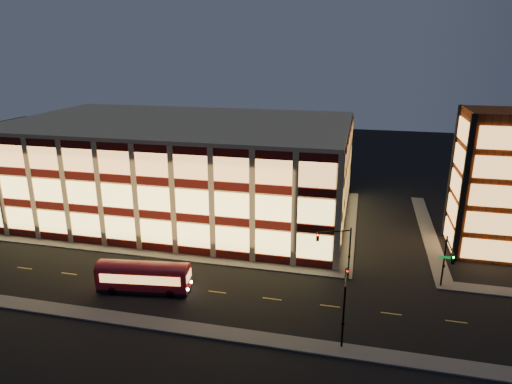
# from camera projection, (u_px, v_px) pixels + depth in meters

# --- Properties ---
(ground) EXTENTS (200.00, 200.00, 0.00)m
(ground) POSITION_uv_depth(u_px,v_px,m) (155.00, 258.00, 56.62)
(ground) COLOR black
(ground) RESTS_ON ground
(sidewalk_office_south) EXTENTS (54.00, 2.00, 0.15)m
(sidewalk_office_south) POSITION_uv_depth(u_px,v_px,m) (137.00, 252.00, 58.18)
(sidewalk_office_south) COLOR #514F4C
(sidewalk_office_south) RESTS_ON ground
(sidewalk_office_east) EXTENTS (2.00, 30.00, 0.15)m
(sidewalk_office_east) POSITION_uv_depth(u_px,v_px,m) (349.00, 224.00, 67.31)
(sidewalk_office_east) COLOR #514F4C
(sidewalk_office_east) RESTS_ON ground
(sidewalk_tower_south) EXTENTS (14.00, 2.00, 0.15)m
(sidewalk_tower_south) POSITION_uv_depth(u_px,v_px,m) (505.00, 292.00, 48.77)
(sidewalk_tower_south) COLOR #514F4C
(sidewalk_tower_south) RESTS_ON ground
(sidewalk_tower_west) EXTENTS (2.00, 30.00, 0.15)m
(sidewalk_tower_west) POSITION_uv_depth(u_px,v_px,m) (428.00, 231.00, 64.91)
(sidewalk_tower_west) COLOR #514F4C
(sidewalk_tower_west) RESTS_ON ground
(sidewalk_near) EXTENTS (100.00, 2.00, 0.15)m
(sidewalk_near) POSITION_uv_depth(u_px,v_px,m) (98.00, 315.00, 44.55)
(sidewalk_near) COLOR #514F4C
(sidewalk_near) RESTS_ON ground
(office_building) EXTENTS (50.45, 30.45, 14.50)m
(office_building) POSITION_uv_depth(u_px,v_px,m) (182.00, 167.00, 70.71)
(office_building) COLOR tan
(office_building) RESTS_ON ground
(stair_tower) EXTENTS (8.60, 8.60, 18.00)m
(stair_tower) POSITION_uv_depth(u_px,v_px,m) (492.00, 184.00, 56.20)
(stair_tower) COLOR #8C3814
(stair_tower) RESTS_ON ground
(traffic_signal_far) EXTENTS (3.79, 1.87, 6.00)m
(traffic_signal_far) POSITION_uv_depth(u_px,v_px,m) (338.00, 244.00, 50.72)
(traffic_signal_far) COLOR black
(traffic_signal_far) RESTS_ON ground
(traffic_signal_right) EXTENTS (1.20, 4.37, 6.00)m
(traffic_signal_right) POSITION_uv_depth(u_px,v_px,m) (447.00, 258.00, 47.45)
(traffic_signal_right) COLOR black
(traffic_signal_right) RESTS_ON ground
(traffic_signal_near) EXTENTS (0.32, 4.45, 6.00)m
(traffic_signal_near) POSITION_uv_depth(u_px,v_px,m) (345.00, 297.00, 39.99)
(traffic_signal_near) COLOR black
(traffic_signal_near) RESTS_ON ground
(trolley_bus) EXTENTS (10.06, 3.73, 3.33)m
(trolley_bus) POSITION_uv_depth(u_px,v_px,m) (144.00, 275.00, 48.61)
(trolley_bus) COLOR maroon
(trolley_bus) RESTS_ON ground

